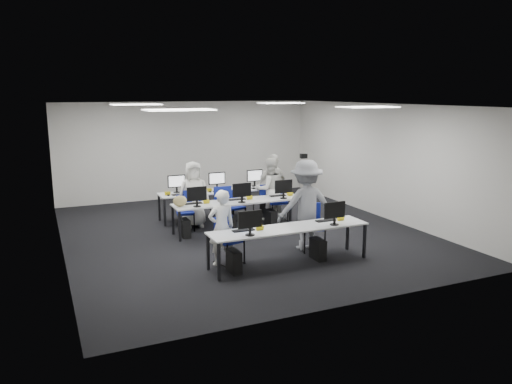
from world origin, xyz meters
name	(u,v)px	position (x,y,z in m)	size (l,w,h in m)	color
room	(242,170)	(0.00, 0.00, 1.50)	(9.00, 9.02, 3.00)	black
ceiling_panels	(242,106)	(0.00, 0.00, 2.98)	(5.20, 4.60, 0.02)	white
desk_front	(289,230)	(0.00, -2.40, 0.68)	(3.20, 0.70, 0.73)	silver
desk_mid	(239,203)	(0.00, 0.20, 0.68)	(3.20, 0.70, 0.73)	silver
desk_back	(219,192)	(0.00, 1.60, 0.68)	(3.20, 0.70, 0.73)	silver
equipment_front	(281,247)	(-0.19, -2.42, 0.36)	(2.51, 0.41, 1.19)	#0D36A9
equipment_mid	(232,217)	(-0.19, 0.18, 0.36)	(2.91, 0.41, 1.19)	white
equipment_back	(226,203)	(0.19, 1.62, 0.36)	(2.91, 0.41, 1.19)	white
chair_0	(229,249)	(-1.06, -1.89, 0.29)	(0.56, 0.58, 0.91)	navy
chair_1	(312,236)	(0.85, -1.81, 0.31)	(0.59, 0.62, 0.97)	navy
chair_2	(186,219)	(-1.17, 0.79, 0.26)	(0.48, 0.51, 0.83)	navy
chair_3	(235,214)	(0.12, 0.80, 0.27)	(0.51, 0.54, 0.85)	navy
chair_4	(277,209)	(1.28, 0.73, 0.30)	(0.51, 0.55, 0.95)	navy
chair_5	(190,214)	(-0.96, 1.09, 0.30)	(0.49, 0.53, 0.95)	navy
chair_6	(221,210)	(-0.13, 1.13, 0.30)	(0.52, 0.56, 0.97)	navy
chair_7	(264,207)	(1.06, 1.06, 0.30)	(0.47, 0.51, 0.94)	navy
handbag	(180,201)	(-1.45, 0.19, 0.86)	(0.31, 0.20, 0.26)	olive
student_0	(222,228)	(-1.21, -1.92, 0.74)	(0.54, 0.35, 1.48)	beige
student_1	(270,189)	(1.12, 0.85, 0.81)	(0.79, 0.62, 1.63)	beige
student_2	(194,194)	(-0.89, 0.98, 0.81)	(0.80, 0.52, 1.63)	beige
student_3	(272,186)	(1.26, 0.98, 0.85)	(1.00, 0.42, 1.70)	beige
photographer	(306,205)	(0.76, -1.70, 0.95)	(1.23, 0.71, 1.91)	slate
dslr_camera	(304,156)	(0.78, -1.52, 1.97)	(0.14, 0.18, 0.10)	black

